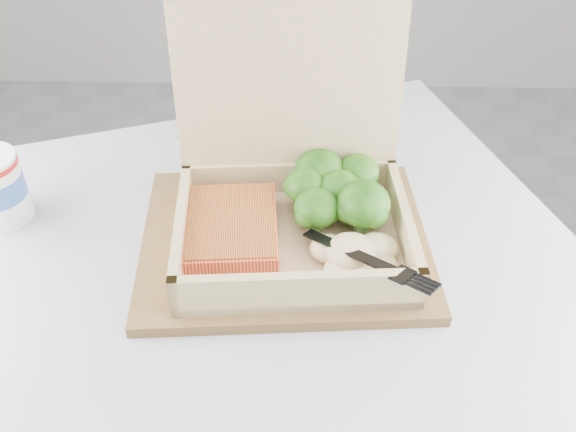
{
  "coord_description": "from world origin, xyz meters",
  "views": [
    {
      "loc": [
        -0.67,
        -0.17,
        1.18
      ],
      "look_at": [
        -0.68,
        0.35,
        0.74
      ],
      "focal_mm": 40.0,
      "sensor_mm": 36.0,
      "label": 1
    }
  ],
  "objects": [
    {
      "name": "takeout_container",
      "position": [
        -0.68,
        0.36,
        0.77
      ],
      "size": [
        0.26,
        0.23,
        0.23
      ],
      "rotation": [
        0.0,
        0.0,
        0.07
      ],
      "color": "tan",
      "rests_on": "serving_tray"
    },
    {
      "name": "receipt",
      "position": [
        -0.77,
        0.5,
        0.7
      ],
      "size": [
        0.14,
        0.17,
        0.0
      ],
      "primitive_type": "cube",
      "rotation": [
        0.0,
        0.0,
        0.54
      ],
      "color": "silver",
      "rests_on": "cafe_table"
    },
    {
      "name": "mashed_potatoes",
      "position": [
        -0.62,
        0.3,
        0.74
      ],
      "size": [
        0.09,
        0.07,
        0.03
      ],
      "primitive_type": "ellipsoid",
      "color": "tan",
      "rests_on": "takeout_container"
    },
    {
      "name": "plastic_fork",
      "position": [
        -0.64,
        0.3,
        0.75
      ],
      "size": [
        0.13,
        0.12,
        0.02
      ],
      "rotation": [
        0.0,
        0.0,
        3.97
      ],
      "color": "black",
      "rests_on": "mashed_potatoes"
    },
    {
      "name": "salmon_fillet",
      "position": [
        -0.74,
        0.33,
        0.74
      ],
      "size": [
        0.1,
        0.13,
        0.03
      ],
      "primitive_type": "cube",
      "rotation": [
        0.0,
        0.0,
        0.08
      ],
      "color": "orange",
      "rests_on": "takeout_container"
    },
    {
      "name": "serving_tray",
      "position": [
        -0.69,
        0.35,
        0.71
      ],
      "size": [
        0.33,
        0.27,
        0.01
      ],
      "primitive_type": "cube",
      "rotation": [
        0.0,
        0.0,
        0.07
      ],
      "color": "brown",
      "rests_on": "cafe_table"
    },
    {
      "name": "cafe_table",
      "position": [
        -0.71,
        0.28,
        0.52
      ],
      "size": [
        0.91,
        0.91,
        0.7
      ],
      "rotation": [
        0.0,
        0.0,
        0.34
      ],
      "color": "black",
      "rests_on": "floor"
    },
    {
      "name": "broccoli_pile",
      "position": [
        -0.63,
        0.38,
        0.75
      ],
      "size": [
        0.13,
        0.13,
        0.05
      ],
      "primitive_type": null,
      "color": "#38781A",
      "rests_on": "takeout_container"
    }
  ]
}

